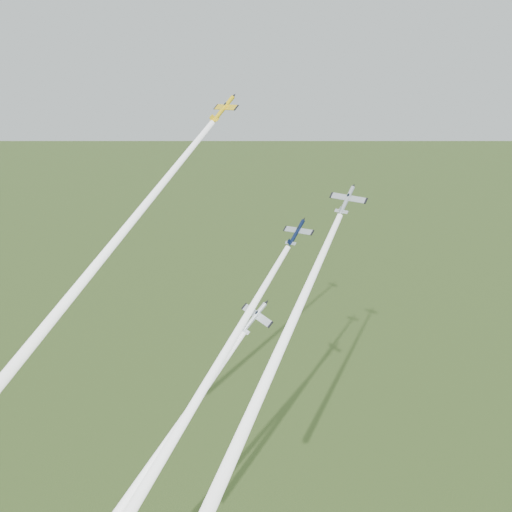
% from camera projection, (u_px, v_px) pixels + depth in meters
% --- Properties ---
extents(plane_yellow, '(9.23, 8.72, 6.37)m').
position_uv_depth(plane_yellow, '(223.00, 109.00, 116.91)').
color(plane_yellow, yellow).
extents(smoke_trail_yellow, '(21.31, 47.01, 48.56)m').
position_uv_depth(smoke_trail_yellow, '(94.00, 267.00, 110.50)').
color(smoke_trail_yellow, white).
extents(plane_navy, '(7.34, 6.67, 5.79)m').
position_uv_depth(plane_navy, '(297.00, 232.00, 114.47)').
color(plane_navy, '#0B1633').
extents(smoke_trail_navy, '(11.66, 51.37, 50.37)m').
position_uv_depth(smoke_trail_navy, '(183.00, 423.00, 103.59)').
color(smoke_trail_navy, white).
extents(plane_silver_right, '(7.17, 5.82, 5.76)m').
position_uv_depth(plane_silver_right, '(347.00, 200.00, 109.01)').
color(plane_silver_right, '#B3BAC2').
extents(smoke_trail_silver_right, '(3.31, 42.25, 41.05)m').
position_uv_depth(smoke_trail_silver_right, '(273.00, 366.00, 97.85)').
color(smoke_trail_silver_right, white).
extents(plane_silver_low, '(9.95, 8.36, 7.25)m').
position_uv_depth(plane_silver_low, '(254.00, 317.00, 110.33)').
color(plane_silver_low, silver).
extents(smoke_trail_silver_low, '(16.58, 43.50, 43.88)m').
position_uv_depth(smoke_trail_silver_low, '(136.00, 487.00, 103.21)').
color(smoke_trail_silver_low, white).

